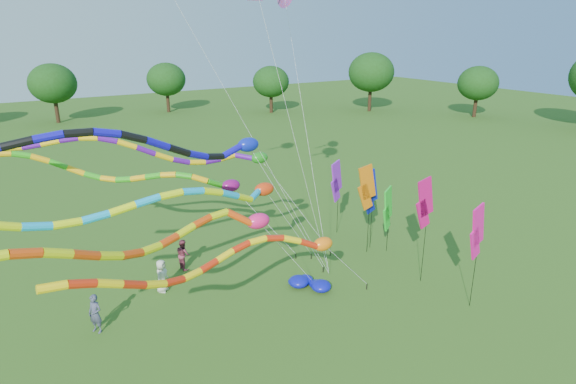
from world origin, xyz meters
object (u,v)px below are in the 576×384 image
tube_kite_red (243,257)px  person_a (162,276)px  tube_kite_orange (169,235)px  blue_nylon_heap (308,287)px  person_c (183,254)px  person_b (95,314)px

tube_kite_red → person_a: size_ratio=8.33×
tube_kite_orange → person_a: 6.53m
blue_nylon_heap → person_a: (-5.79, 3.51, 0.60)m
blue_nylon_heap → tube_kite_orange: bearing=-167.8°
blue_nylon_heap → person_a: 6.79m
person_c → tube_kite_red: bearing=170.5°
person_b → person_c: person_b is taller
tube_kite_orange → person_c: tube_kite_orange is taller
blue_nylon_heap → person_a: person_a is taller
tube_kite_red → tube_kite_orange: (-2.37, 0.77, 1.09)m
tube_kite_red → blue_nylon_heap: (4.39, 2.23, -3.64)m
person_a → tube_kite_orange: bearing=-147.2°
tube_kite_orange → person_b: 5.70m
person_a → person_c: (1.62, 1.61, 0.00)m
blue_nylon_heap → person_c: person_c is taller
tube_kite_orange → person_c: bearing=55.4°
tube_kite_red → person_c: tube_kite_red is taller
blue_nylon_heap → person_a: bearing=148.8°
blue_nylon_heap → person_b: bearing=168.8°
tube_kite_orange → person_b: bearing=111.8°
blue_nylon_heap → tube_kite_red: bearing=-153.1°
tube_kite_red → person_a: tube_kite_red is taller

